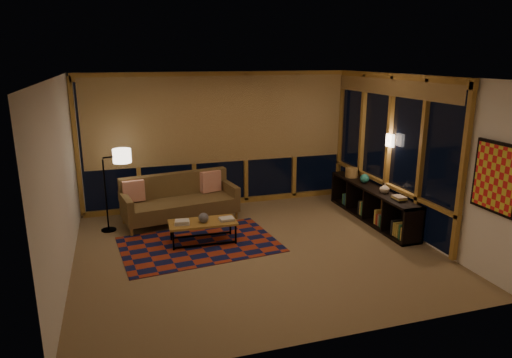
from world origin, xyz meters
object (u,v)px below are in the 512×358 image
object	(u,v)px
sofa	(180,199)
bookshelf	(372,204)
floor_lamp	(105,191)
coffee_table	(203,232)

from	to	relation	value
sofa	bookshelf	world-z (taller)	sofa
sofa	bookshelf	xyz separation A→B (m)	(3.43, -1.00, -0.10)
sofa	floor_lamp	xyz separation A→B (m)	(-1.30, -0.09, 0.30)
sofa	coffee_table	bearing A→B (deg)	-89.08
sofa	floor_lamp	distance (m)	1.33
sofa	coffee_table	xyz separation A→B (m)	(0.20, -1.13, -0.24)
floor_lamp	coffee_table	bearing A→B (deg)	-49.60
floor_lamp	bookshelf	bearing A→B (deg)	-25.81
coffee_table	floor_lamp	xyz separation A→B (m)	(-1.50, 1.04, 0.54)
coffee_table	floor_lamp	world-z (taller)	floor_lamp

